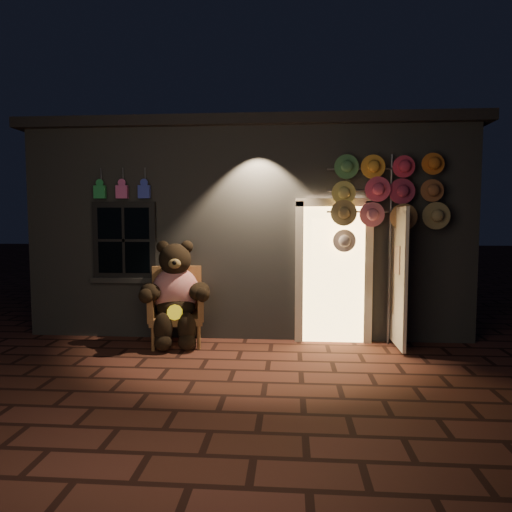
# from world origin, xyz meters

# --- Properties ---
(ground) EXTENTS (60.00, 60.00, 0.00)m
(ground) POSITION_xyz_m (0.00, 0.00, 0.00)
(ground) COLOR #582B21
(ground) RESTS_ON ground
(shop_building) EXTENTS (7.30, 5.95, 3.51)m
(shop_building) POSITION_xyz_m (0.00, 3.99, 1.74)
(shop_building) COLOR slate
(shop_building) RESTS_ON ground
(wicker_armchair) EXTENTS (0.92, 0.86, 1.15)m
(wicker_armchair) POSITION_xyz_m (-1.02, 1.20, 0.58)
(wicker_armchair) COLOR #97653A
(wicker_armchair) RESTS_ON ground
(teddy_bear) EXTENTS (1.10, 0.96, 1.55)m
(teddy_bear) POSITION_xyz_m (-1.00, 1.05, 0.78)
(teddy_bear) COLOR red
(teddy_bear) RESTS_ON ground
(hat_rack) EXTENTS (1.70, 0.22, 2.85)m
(hat_rack) POSITION_xyz_m (2.08, 1.28, 2.23)
(hat_rack) COLOR #59595E
(hat_rack) RESTS_ON ground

